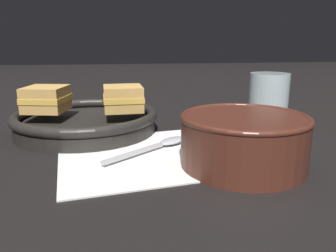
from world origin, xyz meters
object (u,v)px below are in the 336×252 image
soup_bowl (244,137)px  sandwich_near_left (46,99)px  spoon (163,144)px  drinking_glass (268,102)px  sandwich_near_right (123,98)px  skillet (86,121)px

soup_bowl → sandwich_near_left: 0.37m
soup_bowl → sandwich_near_left: (-0.30, 0.22, 0.02)m
spoon → drinking_glass: bearing=-17.9°
spoon → sandwich_near_right: (-0.06, 0.11, 0.06)m
spoon → sandwich_near_right: size_ratio=1.81×
soup_bowl → sandwich_near_right: sandwich_near_right is taller
sandwich_near_left → drinking_glass: (0.42, -0.05, -0.01)m
skillet → drinking_glass: size_ratio=2.44×
soup_bowl → skillet: size_ratio=0.65×
skillet → sandwich_near_right: 0.08m
sandwich_near_left → sandwich_near_right: 0.14m
sandwich_near_right → skillet: bearing=174.6°
sandwich_near_left → soup_bowl: bearing=-35.8°
soup_bowl → sandwich_near_left: bearing=144.2°
soup_bowl → skillet: bearing=137.6°
spoon → skillet: (-0.13, 0.12, 0.01)m
soup_bowl → spoon: soup_bowl is taller
sandwich_near_right → soup_bowl: bearing=-51.9°
skillet → sandwich_near_left: bearing=174.6°
spoon → drinking_glass: (0.21, 0.08, 0.05)m
skillet → drinking_glass: drinking_glass is taller
sandwich_near_left → drinking_glass: bearing=-6.3°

